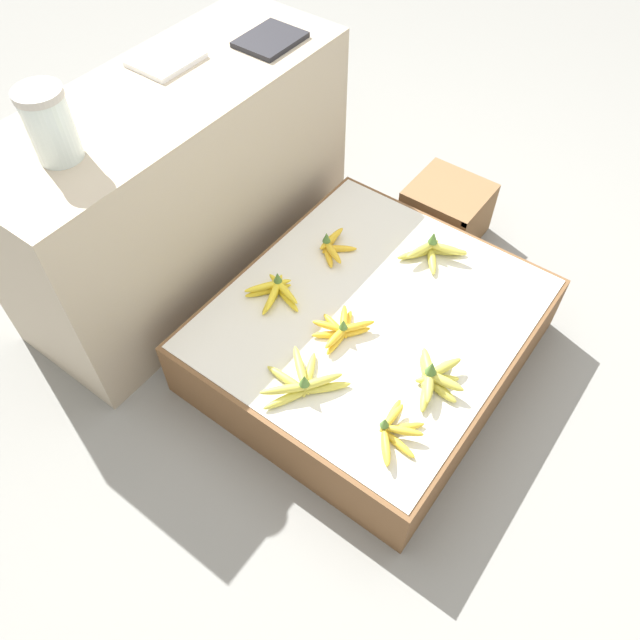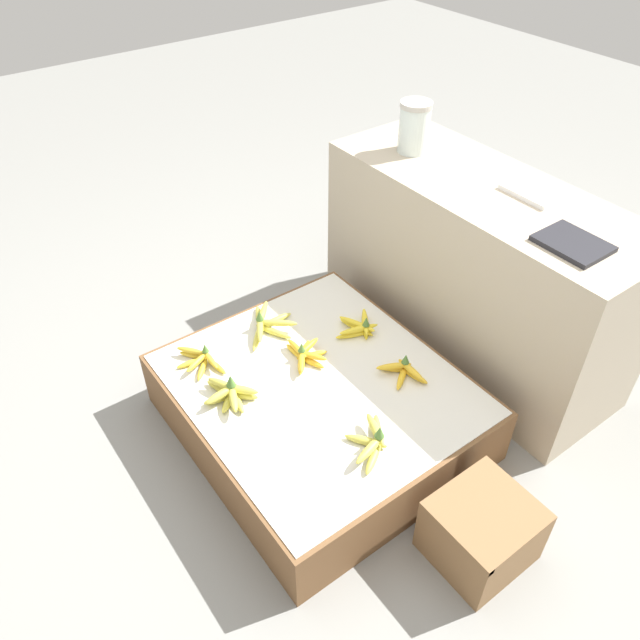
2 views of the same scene
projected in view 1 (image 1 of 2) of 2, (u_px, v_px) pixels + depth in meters
The scene contains 14 objects.
ground_plane at pixel (368, 356), 2.30m from camera, with size 10.00×10.00×0.00m, color gray.
display_platform at pixel (370, 335), 2.20m from camera, with size 1.09×0.96×0.25m.
back_vendor_table at pixel (181, 188), 2.29m from camera, with size 1.37×0.52×0.79m.
wooden_crate at pixel (446, 211), 2.62m from camera, with size 0.29×0.31×0.24m.
banana_bunch_front_left at pixel (394, 432), 1.80m from camera, with size 0.22×0.15×0.08m.
banana_bunch_front_midleft at pixel (434, 378), 1.90m from camera, with size 0.23×0.19×0.11m.
banana_bunch_middle_left at pixel (302, 383), 1.90m from camera, with size 0.27×0.26×0.10m.
banana_bunch_middle_midleft at pixel (341, 329), 2.03m from camera, with size 0.20×0.18×0.09m.
banana_bunch_middle_right at pixel (433, 251), 2.24m from camera, with size 0.20×0.22×0.10m.
banana_bunch_back_midleft at pixel (275, 291), 2.13m from camera, with size 0.17×0.20×0.09m.
banana_bunch_back_midright at pixel (332, 246), 2.27m from camera, with size 0.18×0.14×0.09m.
glass_jar at pixel (50, 124), 1.68m from camera, with size 0.13×0.13×0.21m.
foam_tray_white at pixel (166, 59), 2.07m from camera, with size 0.21×0.19×0.02m.
foam_tray_dark at pixel (270, 40), 2.15m from camera, with size 0.22×0.18×0.02m.
Camera 1 is at (-1.17, -0.65, 1.89)m, focal length 35.00 mm.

